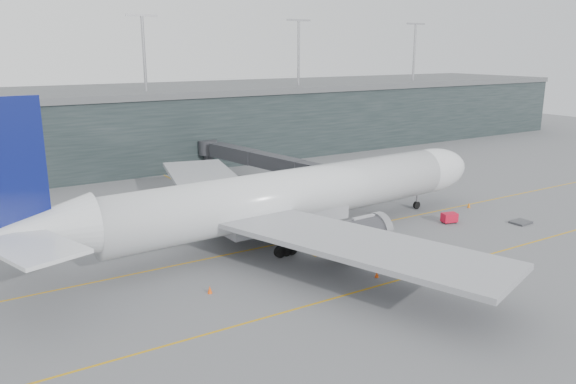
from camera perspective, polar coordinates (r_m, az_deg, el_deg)
ground at (r=70.43m, az=-5.14°, el=-4.86°), size 320.00×320.00×0.00m
taxiline_a at (r=67.07m, az=-3.58°, el=-5.82°), size 160.00×0.25×0.02m
taxiline_b at (r=54.56m, az=4.58°, el=-10.73°), size 160.00×0.25×0.02m
taxiline_lead_main at (r=89.80m, az=-8.06°, el=-0.70°), size 0.25×60.00×0.02m
terminal at (r=122.23m, az=-17.69°, el=6.39°), size 240.00×36.00×29.00m
main_aircraft at (r=69.17m, az=-0.06°, el=-0.52°), size 68.00×63.86×19.07m
jet_bridge at (r=96.44m, az=-1.56°, el=3.19°), size 9.57×43.56×5.95m
gse_cart at (r=79.71m, az=16.07°, el=-2.50°), size 2.28×1.73×1.38m
baggage_dolly at (r=82.96m, az=22.57°, el=-2.84°), size 2.73×2.24×0.26m
uld_a at (r=78.21m, az=-11.09°, el=-2.31°), size 2.19×1.76×1.99m
uld_b at (r=80.45m, az=-10.08°, el=-1.77°), size 2.80×2.57×2.06m
uld_c at (r=79.49m, az=-9.43°, el=-1.95°), size 2.28×1.85×2.03m
cone_nose at (r=88.28m, az=17.90°, el=-1.28°), size 0.49×0.49×0.78m
cone_wing_stbd at (r=59.71m, az=9.01°, el=-8.24°), size 0.43×0.43×0.69m
cone_wing_port at (r=83.29m, az=-1.16°, el=-1.50°), size 0.46×0.46×0.73m
cone_tail at (r=55.85m, az=-7.95°, el=-9.80°), size 0.48×0.48×0.76m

